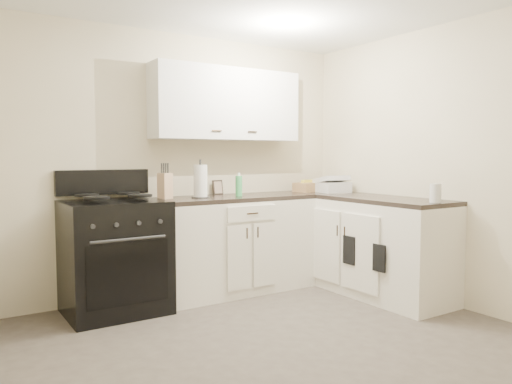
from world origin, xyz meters
TOP-DOWN VIEW (x-y plane):
  - floor at (0.00, 0.00)m, footprint 3.60×3.60m
  - wall_back at (0.00, 1.80)m, footprint 3.60×0.00m
  - wall_right at (1.80, 0.00)m, footprint 0.00×3.60m
  - base_cabinets_back at (0.43, 1.50)m, footprint 1.55×0.60m
  - base_cabinets_right at (1.50, 0.85)m, footprint 0.60×1.90m
  - countertop_back at (0.43, 1.50)m, footprint 1.55×0.60m
  - countertop_right at (1.50, 0.85)m, footprint 0.60×1.90m
  - upper_cabinets at (0.43, 1.65)m, footprint 1.55×0.30m
  - stove at (-0.78, 1.48)m, footprint 0.82×0.70m
  - knife_block at (-0.27, 1.57)m, footprint 0.14×0.13m
  - paper_towel at (0.05, 1.50)m, footprint 0.16×0.16m
  - soap_bottle at (0.45, 1.47)m, footprint 0.07×0.07m
  - picture_frame at (0.38, 1.76)m, footprint 0.12×0.05m
  - wicker_basket at (1.39, 1.56)m, footprint 0.33×0.25m
  - countertop_grill at (1.55, 1.34)m, footprint 0.34×0.32m
  - glass_jar at (1.50, 0.00)m, footprint 0.11×0.11m
  - oven_mitt_near at (1.18, 0.31)m, footprint 0.02×0.14m
  - oven_mitt_far at (1.18, 0.68)m, footprint 0.02×0.15m

SIDE VIEW (x-z plane):
  - floor at x=0.00m, z-range 0.00..0.00m
  - oven_mitt_near at x=1.18m, z-range 0.33..0.57m
  - base_cabinets_back at x=0.43m, z-range 0.00..0.90m
  - base_cabinets_right at x=1.50m, z-range 0.00..0.90m
  - oven_mitt_far at x=1.18m, z-range 0.32..0.59m
  - stove at x=-0.78m, z-range -0.03..0.95m
  - countertop_back at x=0.43m, z-range 0.90..0.94m
  - countertop_right at x=1.50m, z-range 0.90..0.94m
  - wicker_basket at x=1.39m, z-range 0.94..1.04m
  - countertop_grill at x=1.55m, z-range 0.94..1.05m
  - picture_frame at x=0.38m, z-range 0.94..1.09m
  - glass_jar at x=1.50m, z-range 0.94..1.10m
  - soap_bottle at x=0.45m, z-range 0.94..1.14m
  - knife_block at x=-0.27m, z-range 0.94..1.18m
  - paper_towel at x=0.05m, z-range 0.94..1.25m
  - wall_back at x=0.00m, z-range -0.55..3.05m
  - wall_right at x=1.80m, z-range -0.55..3.05m
  - upper_cabinets at x=0.43m, z-range 1.49..2.19m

